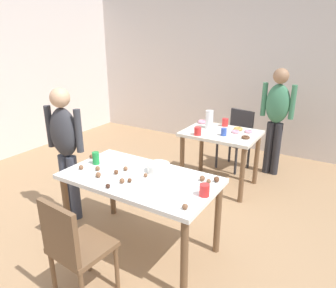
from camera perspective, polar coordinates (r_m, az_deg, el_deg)
ground_plane at (r=3.27m, az=-5.23°, el=-17.20°), size 6.40×6.40×0.00m
wall_back at (r=5.54m, az=14.82°, el=12.31°), size 6.40×0.10×2.60m
dining_table_near at (r=2.84m, az=-5.12°, el=-7.63°), size 1.38×0.76×0.75m
dining_table_far at (r=4.11m, az=9.59°, el=0.53°), size 0.93×0.70×0.75m
chair_near_table at (r=2.49m, az=-16.82°, el=-17.20°), size 0.43×0.43×0.87m
chair_far_table at (r=4.79m, az=12.44°, el=1.50°), size 0.48×0.48×0.87m
person_girl_near at (r=3.41m, az=-18.20°, el=-0.04°), size 0.45×0.23×1.45m
person_adult_far at (r=4.58m, az=19.19°, el=5.37°), size 0.45×0.21×1.51m
mixing_bowl at (r=2.87m, az=-1.76°, el=-4.31°), size 0.21×0.21×0.08m
soda_can at (r=3.10m, az=-13.01°, el=-2.52°), size 0.07×0.07×0.12m
fork_near at (r=3.20m, az=-9.41°, el=-2.68°), size 0.17×0.02×0.01m
cup_near_0 at (r=2.48m, az=6.66°, el=-8.36°), size 0.08×0.08×0.10m
cake_ball_0 at (r=2.72m, az=6.26°, el=-6.22°), size 0.05×0.05×0.05m
cake_ball_1 at (r=2.63m, az=-10.90°, el=-7.50°), size 0.04×0.04×0.04m
cake_ball_2 at (r=3.26m, az=-13.76°, el=-2.22°), size 0.04×0.04×0.04m
cake_ball_3 at (r=2.70m, az=-7.01°, el=-6.57°), size 0.04×0.04×0.04m
cake_ball_4 at (r=2.68m, az=7.41°, el=-6.74°), size 0.04×0.04×0.04m
cake_ball_5 at (r=2.83m, az=-12.59°, el=-5.50°), size 0.05×0.05×0.05m
cake_ball_6 at (r=2.72m, az=8.85°, el=-6.36°), size 0.05×0.05×0.05m
cake_ball_7 at (r=2.78m, az=-4.10°, el=-5.68°), size 0.04×0.04×0.04m
cake_ball_8 at (r=3.03m, az=-15.55°, el=-4.10°), size 0.04×0.04×0.04m
cake_ball_9 at (r=2.86m, az=-9.44°, el=-5.05°), size 0.04×0.04×0.04m
cake_ball_10 at (r=2.92m, az=-7.74°, el=-4.45°), size 0.04×0.04×0.04m
cake_ball_11 at (r=2.97m, az=-12.71°, el=-4.36°), size 0.04×0.04×0.04m
cake_ball_12 at (r=2.69m, az=-8.37°, el=-6.63°), size 0.04×0.04×0.04m
cake_ball_13 at (r=2.30m, az=3.11°, el=-11.32°), size 0.04×0.04×0.04m
pitcher_far at (r=4.17m, az=7.54°, el=4.47°), size 0.10×0.10×0.24m
cup_far_0 at (r=4.32m, az=10.37°, el=3.91°), size 0.08×0.08×0.11m
cup_far_1 at (r=3.91m, az=10.12°, el=2.17°), size 0.07×0.07×0.09m
cup_far_2 at (r=3.89m, az=5.43°, el=2.33°), size 0.09×0.09×0.10m
donut_far_0 at (r=4.06m, az=12.21°, el=2.22°), size 0.10×0.10×0.03m
donut_far_1 at (r=4.18m, az=12.66°, el=2.71°), size 0.12×0.12×0.03m
donut_far_2 at (r=4.42m, az=6.30°, el=4.05°), size 0.13×0.13×0.04m
donut_far_3 at (r=3.87m, az=13.95°, el=1.20°), size 0.10×0.10×0.03m
donut_far_4 at (r=4.11m, az=14.46°, el=2.24°), size 0.10×0.10×0.03m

